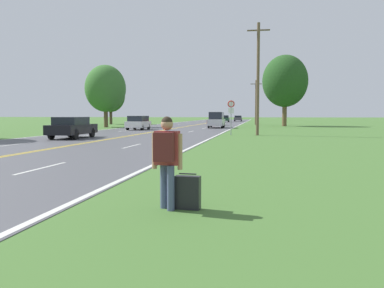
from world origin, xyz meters
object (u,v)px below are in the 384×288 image
(tree_mid_treeline, at_px, (105,89))
(car_silver_suv_mid_near, at_px, (216,120))
(tree_right_cluster, at_px, (111,96))
(car_black_sedan_nearest, at_px, (72,127))
(tree_behind_sign, at_px, (285,81))
(hitchhiker_person, at_px, (166,153))
(car_dark_green_sedan_receding, at_px, (225,119))
(suitcase, at_px, (188,192))
(traffic_sign, at_px, (231,109))
(car_red_sedan_mid_far, at_px, (215,120))
(car_dark_grey_sedan_distant, at_px, (238,118))
(car_white_hatchback_approaching, at_px, (138,122))

(tree_mid_treeline, height_order, car_silver_suv_mid_near, tree_mid_treeline)
(tree_right_cluster, height_order, car_black_sedan_nearest, tree_right_cluster)
(tree_behind_sign, xyz_separation_m, car_silver_suv_mid_near, (-8.58, -8.98, -5.28))
(hitchhiker_person, height_order, car_dark_green_sedan_receding, hitchhiker_person)
(suitcase, bearing_deg, traffic_sign, 7.39)
(tree_right_cluster, xyz_separation_m, car_red_sedan_mid_far, (17.73, -2.88, -3.97))
(suitcase, xyz_separation_m, car_silver_suv_mid_near, (-4.32, 42.44, 0.70))
(hitchhiker_person, xyz_separation_m, car_dark_grey_sedan_distant, (-3.99, 86.71, -0.32))
(suitcase, bearing_deg, car_white_hatchback_approaching, 23.48)
(hitchhiker_person, bearing_deg, car_dark_grey_sedan_distant, 7.26)
(tree_mid_treeline, bearing_deg, suitcase, -66.31)
(traffic_sign, height_order, car_dark_grey_sedan_distant, traffic_sign)
(traffic_sign, height_order, car_red_sedan_mid_far, traffic_sign)
(tree_mid_treeline, height_order, car_red_sedan_mid_far, tree_mid_treeline)
(tree_behind_sign, xyz_separation_m, car_black_sedan_nearest, (-16.19, -31.92, -5.49))
(car_dark_grey_sedan_distant, bearing_deg, car_black_sedan_nearest, -7.50)
(car_white_hatchback_approaching, height_order, car_dark_grey_sedan_distant, car_white_hatchback_approaching)
(traffic_sign, relative_size, tree_mid_treeline, 0.35)
(car_dark_green_sedan_receding, distance_m, car_dark_grey_sedan_distant, 9.36)
(hitchhiker_person, xyz_separation_m, tree_behind_sign, (4.63, 51.54, 5.25))
(car_red_sedan_mid_far, bearing_deg, car_dark_green_sedan_receding, -178.64)
(car_black_sedan_nearest, height_order, car_white_hatchback_approaching, car_white_hatchback_approaching)
(car_black_sedan_nearest, bearing_deg, car_red_sedan_mid_far, -11.31)
(traffic_sign, bearing_deg, hitchhiker_person, -88.05)
(car_black_sedan_nearest, bearing_deg, car_dark_grey_sedan_distant, -7.97)
(car_red_sedan_mid_far, height_order, car_dark_green_sedan_receding, car_red_sedan_mid_far)
(suitcase, height_order, tree_right_cluster, tree_right_cluster)
(tree_mid_treeline, relative_size, car_black_sedan_nearest, 1.70)
(hitchhiker_person, distance_m, traffic_sign, 26.16)
(tree_right_cluster, bearing_deg, car_dark_green_sedan_receding, 50.01)
(hitchhiker_person, relative_size, car_white_hatchback_approaching, 0.45)
(car_white_hatchback_approaching, bearing_deg, car_dark_green_sedan_receding, -6.54)
(suitcase, bearing_deg, car_black_sedan_nearest, 36.06)
(car_black_sedan_nearest, relative_size, car_silver_suv_mid_near, 0.97)
(hitchhiker_person, height_order, car_silver_suv_mid_near, car_silver_suv_mid_near)
(tree_behind_sign, relative_size, tree_mid_treeline, 1.25)
(tree_right_cluster, bearing_deg, tree_mid_treeline, -71.09)
(car_red_sedan_mid_far, bearing_deg, tree_behind_sign, 74.21)
(tree_mid_treeline, relative_size, car_white_hatchback_approaching, 2.12)
(hitchhiker_person, height_order, car_red_sedan_mid_far, hitchhiker_person)
(car_dark_green_sedan_receding, relative_size, car_dark_grey_sedan_distant, 0.97)
(tree_mid_treeline, bearing_deg, tree_right_cluster, 108.91)
(traffic_sign, bearing_deg, car_dark_grey_sedan_distant, 92.93)
(tree_right_cluster, bearing_deg, hitchhiker_person, -67.86)
(car_red_sedan_mid_far, bearing_deg, car_dark_grey_sedan_distant, 176.97)
(tree_right_cluster, height_order, car_white_hatchback_approaching, tree_right_cluster)
(traffic_sign, distance_m, car_red_sedan_mid_far, 28.67)
(tree_behind_sign, xyz_separation_m, tree_mid_treeline, (-22.93, -8.88, -1.32))
(car_dark_green_sedan_receding, bearing_deg, traffic_sign, 3.65)
(car_red_sedan_mid_far, relative_size, car_dark_grey_sedan_distant, 1.06)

